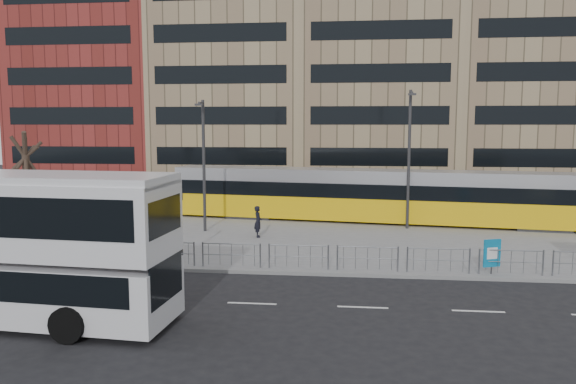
# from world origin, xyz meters

# --- Properties ---
(ground) EXTENTS (120.00, 120.00, 0.00)m
(ground) POSITION_xyz_m (0.00, 0.00, 0.00)
(ground) COLOR black
(ground) RESTS_ON ground
(plaza) EXTENTS (64.00, 24.00, 0.15)m
(plaza) POSITION_xyz_m (0.00, 12.00, 0.07)
(plaza) COLOR slate
(plaza) RESTS_ON ground
(kerb) EXTENTS (64.00, 0.25, 0.17)m
(kerb) POSITION_xyz_m (0.00, 0.05, 0.07)
(kerb) COLOR gray
(kerb) RESTS_ON ground
(building_row) EXTENTS (70.40, 18.40, 31.20)m
(building_row) POSITION_xyz_m (1.55, 34.27, 12.91)
(building_row) COLOR maroon
(building_row) RESTS_ON ground
(pedestrian_barrier) EXTENTS (32.07, 0.07, 1.10)m
(pedestrian_barrier) POSITION_xyz_m (2.00, 0.50, 0.98)
(pedestrian_barrier) COLOR gray
(pedestrian_barrier) RESTS_ON plaza
(road_markings) EXTENTS (62.00, 0.12, 0.01)m
(road_markings) POSITION_xyz_m (1.00, -4.00, 0.01)
(road_markings) COLOR white
(road_markings) RESTS_ON ground
(tram) EXTENTS (28.78, 6.63, 3.38)m
(tram) POSITION_xyz_m (4.01, 12.87, 1.85)
(tram) COLOR yellow
(tram) RESTS_ON plaza
(ad_panel) EXTENTS (0.77, 0.33, 1.49)m
(ad_panel) POSITION_xyz_m (7.53, 0.57, 1.02)
(ad_panel) COLOR #2D2D30
(ad_panel) RESTS_ON plaza
(pedestrian) EXTENTS (0.57, 0.73, 1.77)m
(pedestrian) POSITION_xyz_m (-3.59, 7.18, 1.03)
(pedestrian) COLOR black
(pedestrian) RESTS_ON plaza
(traffic_light_west) EXTENTS (0.19, 0.22, 3.10)m
(traffic_light_west) POSITION_xyz_m (-6.43, 2.01, 2.12)
(traffic_light_west) COLOR #2D2D30
(traffic_light_west) RESTS_ON plaza
(lamp_post_west) EXTENTS (0.45, 1.04, 7.71)m
(lamp_post_west) POSITION_xyz_m (-7.02, 8.59, 4.38)
(lamp_post_west) COLOR #2D2D30
(lamp_post_west) RESTS_ON plaza
(lamp_post_east) EXTENTS (0.45, 1.04, 8.34)m
(lamp_post_east) POSITION_xyz_m (5.04, 10.73, 4.69)
(lamp_post_east) COLOR #2D2D30
(lamp_post_east) RESTS_ON plaza
(bare_tree) EXTENTS (5.02, 5.02, 8.28)m
(bare_tree) POSITION_xyz_m (-18.04, 8.55, 6.14)
(bare_tree) COLOR black
(bare_tree) RESTS_ON plaza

